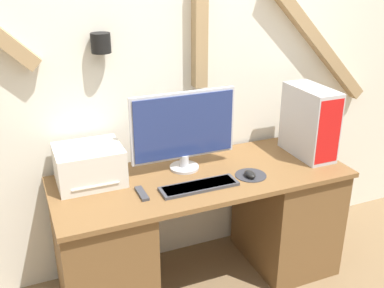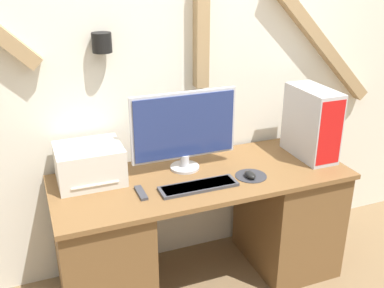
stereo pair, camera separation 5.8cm
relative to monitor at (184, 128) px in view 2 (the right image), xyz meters
name	(u,v)px [view 2 (the right image)]	position (x,y,z in m)	size (l,w,h in m)	color
wall_back	(179,67)	(0.07, 0.27, 0.31)	(6.40, 0.16, 2.70)	silver
desk	(202,228)	(0.07, -0.13, -0.64)	(1.79, 0.69, 0.78)	brown
monitor	(184,128)	(0.00, 0.00, 0.00)	(0.66, 0.18, 0.49)	#B7B7BC
keyboard	(199,186)	(-0.01, -0.27, -0.26)	(0.45, 0.13, 0.02)	#3D3D42
mousepad	(251,176)	(0.33, -0.25, -0.26)	(0.19, 0.19, 0.00)	#2D2D33
mouse	(250,175)	(0.31, -0.27, -0.24)	(0.06, 0.09, 0.04)	black
computer_tower	(312,123)	(0.83, -0.12, -0.04)	(0.19, 0.40, 0.46)	#B2B2B7
printer	(90,164)	(-0.57, 0.04, -0.16)	(0.38, 0.32, 0.22)	beige
remote_control	(141,193)	(-0.34, -0.22, -0.26)	(0.04, 0.16, 0.02)	#38383D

